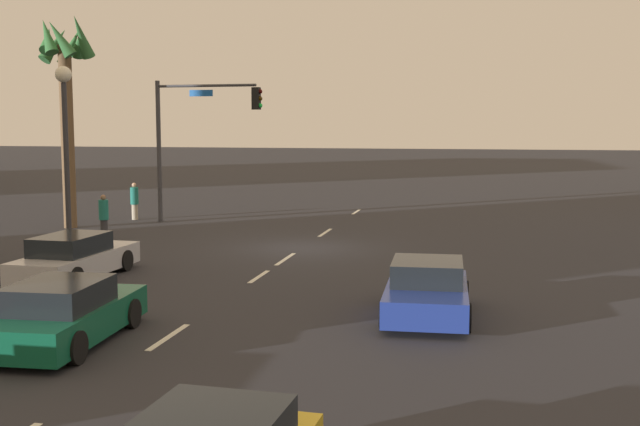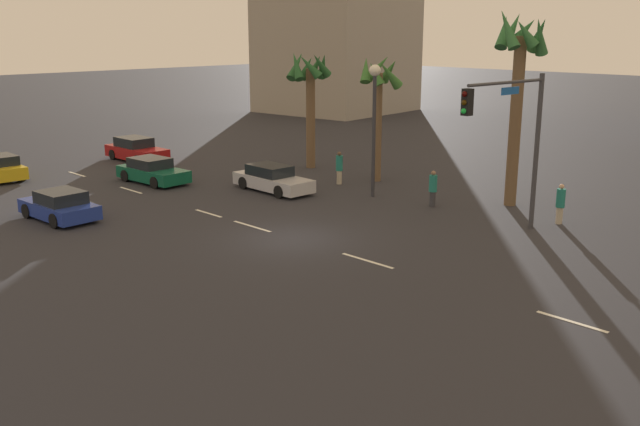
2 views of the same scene
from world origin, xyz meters
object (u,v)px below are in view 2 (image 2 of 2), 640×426
Objects in this scene: streetlamp at (374,106)px; pedestrian_1 at (433,188)px; car_2 at (152,171)px; car_3 at (0,168)px; car_1 at (136,150)px; traffic_signal at (514,129)px; car_4 at (272,179)px; pedestrian_0 at (560,203)px; palm_tree_1 at (310,83)px; car_0 at (60,206)px; pedestrian_2 at (339,167)px; palm_tree_2 at (379,89)px; palm_tree_0 at (519,70)px.

pedestrian_1 is (3.32, 0.41, -3.58)m from streetlamp.
car_3 reaches higher than car_2.
car_1 is 0.74× the size of traffic_signal.
traffic_signal reaches higher than car_2.
car_4 is 13.35m from traffic_signal.
pedestrian_0 is at bearing 21.50° from car_2.
car_3 is at bearing -123.82° from palm_tree_1.
car_3 is 2.39× the size of pedestrian_1.
palm_tree_1 reaches higher than car_0.
pedestrian_0 reaches higher than car_0.
car_0 is at bearing -126.94° from pedestrian_1.
car_4 is 2.66× the size of pedestrian_2.
palm_tree_2 reaches higher than streetlamp.
palm_tree_1 reaches higher than pedestrian_1.
car_2 is 12.90m from palm_tree_2.
car_2 is at bearing -108.21° from palm_tree_1.
traffic_signal reaches higher than pedestrian_0.
car_3 is 21.21m from palm_tree_2.
car_1 is 1.16× the size of car_3.
car_1 is at bearing -163.98° from pedestrian_2.
car_4 is at bearing -148.55° from streetlamp.
pedestrian_0 reaches higher than car_4.
traffic_signal is at bearing 5.92° from car_4.
palm_tree_0 reaches higher than pedestrian_0.
palm_tree_1 is at bearing 93.18° from car_0.
pedestrian_0 is 0.25× the size of palm_tree_1.
pedestrian_2 is 6.39m from palm_tree_1.
palm_tree_1 is at bearing 179.42° from palm_tree_2.
palm_tree_1 is (-4.46, 2.15, 4.03)m from pedestrian_2.
pedestrian_2 reaches higher than car_0.
pedestrian_0 is 0.19× the size of palm_tree_0.
palm_tree_0 reaches higher than car_3.
palm_tree_2 is at bearing 173.80° from pedestrian_0.
car_0 is at bearing -61.44° from car_2.
car_1 is 2.72× the size of pedestrian_0.
car_4 is at bearing -61.08° from palm_tree_1.
car_2 is at bearing -150.68° from palm_tree_0.
streetlamp is at bearing 62.59° from car_0.
streetlamp is (6.71, 12.93, 3.86)m from car_0.
traffic_signal is 0.99× the size of streetlamp.
pedestrian_1 reaches higher than car_0.
car_3 is 29.29m from pedestrian_0.
pedestrian_0 is at bearing 4.17° from pedestrian_2.
pedestrian_0 is 0.25× the size of palm_tree_2.
car_1 is (-10.21, 9.86, 0.07)m from car_0.
streetlamp is 3.66× the size of pedestrian_2.
traffic_signal is 4.67m from pedestrian_0.
traffic_signal is at bearing -22.41° from palm_tree_2.
car_4 is at bearing -110.94° from palm_tree_2.
palm_tree_2 is (-7.97, -0.25, -1.31)m from palm_tree_0.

